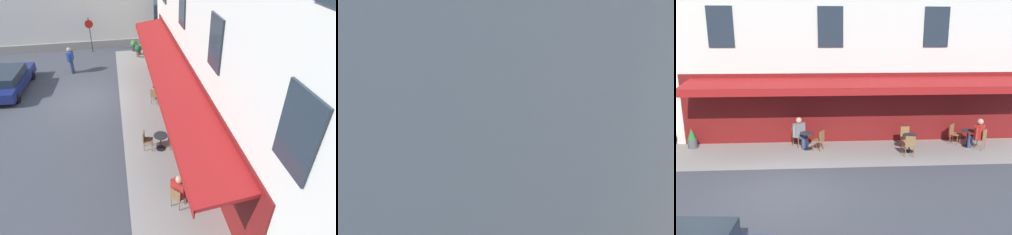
{
  "view_description": "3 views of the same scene",
  "coord_description": "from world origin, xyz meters",
  "views": [
    {
      "loc": [
        -14.62,
        -1.93,
        8.35
      ],
      "look_at": [
        -4.06,
        -3.88,
        1.01
      ],
      "focal_mm": 30.87,
      "sensor_mm": 36.0,
      "label": 1
    },
    {
      "loc": [
        7.64,
        -8.57,
        9.13
      ],
      "look_at": [
        -4.35,
        -3.05,
        1.57
      ],
      "focal_mm": 34.61,
      "sensor_mm": 36.0,
      "label": 2
    },
    {
      "loc": [
        -1.36,
        9.86,
        4.95
      ],
      "look_at": [
        -2.16,
        -3.52,
        1.52
      ],
      "focal_mm": 35.46,
      "sensor_mm": 36.0,
      "label": 3
    }
  ],
  "objects": [
    {
      "name": "ground_plane",
      "position": [
        0.0,
        0.0,
        0.0
      ],
      "size": [
        70.0,
        70.0,
        0.0
      ],
      "primitive_type": "plane",
      "color": "#42444C"
    },
    {
      "name": "sidewalk_cafe_terrace",
      "position": [
        -3.25,
        -3.4,
        0.0
      ],
      "size": [
        20.5,
        3.2,
        0.01
      ],
      "primitive_type": "cube",
      "color": "gray",
      "rests_on": "ground_plane"
    },
    {
      "name": "cafe_table_near_entrance",
      "position": [
        -4.96,
        -3.39,
        0.49
      ],
      "size": [
        0.6,
        0.6,
        0.75
      ],
      "color": "black",
      "rests_on": "ground_plane"
    },
    {
      "name": "cafe_chair_wicker_corner_right",
      "position": [
        -4.83,
        -2.78,
        0.55
      ],
      "size": [
        0.48,
        0.48,
        0.91
      ],
      "color": "olive",
      "rests_on": "ground_plane"
    },
    {
      "name": "cafe_chair_wicker_under_awning",
      "position": [
        -4.93,
        -4.02,
        0.55
      ],
      "size": [
        0.42,
        0.42,
        0.91
      ],
      "color": "olive",
      "rests_on": "ground_plane"
    },
    {
      "name": "cafe_table_mid_terrace",
      "position": [
        -7.7,
        -3.88,
        0.49
      ],
      "size": [
        0.6,
        0.6,
        0.75
      ],
      "color": "black",
      "rests_on": "ground_plane"
    },
    {
      "name": "cafe_chair_wicker_kerbside",
      "position": [
        -8.15,
        -3.43,
        0.55
      ],
      "size": [
        0.57,
        0.57,
        0.91
      ],
      "color": "olive",
      "rests_on": "ground_plane"
    },
    {
      "name": "cafe_chair_wicker_facing_street",
      "position": [
        -7.24,
        -4.31,
        0.55
      ],
      "size": [
        0.57,
        0.57,
        0.91
      ],
      "color": "olive",
      "rests_on": "ground_plane"
    },
    {
      "name": "cafe_table_streetside",
      "position": [
        -0.57,
        -3.95,
        0.49
      ],
      "size": [
        0.6,
        0.6,
        0.75
      ],
      "color": "black",
      "rests_on": "ground_plane"
    },
    {
      "name": "cafe_chair_wicker_corner_left",
      "position": [
        -1.14,
        -3.68,
        0.55
      ],
      "size": [
        0.53,
        0.53,
        0.91
      ],
      "color": "olive",
      "rests_on": "ground_plane"
    },
    {
      "name": "cafe_chair_wicker_near_door",
      "position": [
        -0.12,
        -4.39,
        0.55
      ],
      "size": [
        0.57,
        0.57,
        0.91
      ],
      "color": "olive",
      "rests_on": "ground_plane"
    },
    {
      "name": "seated_patron_in_grey",
      "position": [
        -0.27,
        -4.24,
        0.72
      ],
      "size": [
        0.68,
        0.67,
        1.36
      ],
      "color": "navy",
      "rests_on": "ground_plane"
    },
    {
      "name": "seated_companion_in_red",
      "position": [
        -7.99,
        -3.59,
        0.73
      ],
      "size": [
        0.69,
        0.69,
        1.37
      ],
      "color": "navy",
      "rests_on": "ground_plane"
    },
    {
      "name": "potted_plant_mid_terrace",
      "position": [
        4.49,
        -4.41,
        0.44
      ],
      "size": [
        0.4,
        0.4,
        0.9
      ],
      "color": "#4C4C51",
      "rests_on": "ground_plane"
    }
  ]
}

